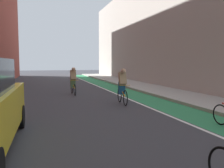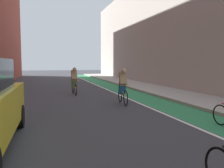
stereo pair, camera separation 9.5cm
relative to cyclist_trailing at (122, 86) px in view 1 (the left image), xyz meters
name	(u,v)px [view 1 (the left image)]	position (x,y,z in m)	size (l,w,h in m)	color
ground_plane	(73,96)	(-1.80, 3.45, -0.81)	(94.03, 94.03, 0.00)	#38383D
bike_lane_paint	(121,90)	(1.71, 5.45, -0.81)	(1.60, 42.74, 0.00)	#2D8451
lane_divider_stripe	(108,90)	(0.81, 5.45, -0.81)	(0.12, 42.74, 0.00)	white
sidewalk_right	(149,88)	(3.85, 5.45, -0.74)	(2.69, 42.74, 0.14)	#A8A59E
building_facade_right	(168,26)	(6.39, 7.45, 3.96)	(2.40, 38.74, 9.54)	#B2ADA3
cyclist_trailing	(122,86)	(0.00, 0.00, 0.00)	(0.48, 1.74, 1.63)	black
cyclist_far	(73,80)	(-1.73, 3.96, 0.04)	(0.48, 1.71, 1.61)	black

